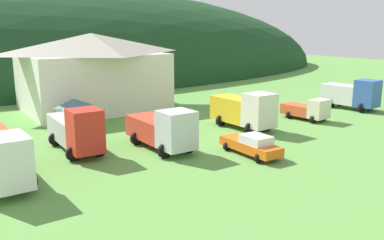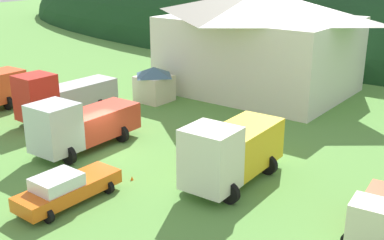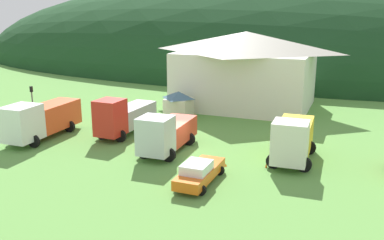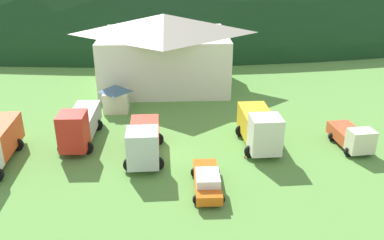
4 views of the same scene
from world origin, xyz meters
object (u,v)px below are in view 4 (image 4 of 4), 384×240
Objects in this scene: depot_building at (164,50)px; tow_truck_silver at (144,141)px; crane_truck_red at (79,125)px; service_pickup_orange at (207,180)px; heavy_rig_striped at (259,127)px; traffic_cone_near_pickup at (245,158)px; light_truck_cream at (352,137)px; play_shed_cream at (116,97)px; traffic_cone_mid_row at (212,164)px.

tow_truck_silver is (-1.59, -19.07, -2.89)m from depot_building.
crane_truck_red is 13.58m from service_pickup_orange.
heavy_rig_striped is 3.18m from traffic_cone_near_pickup.
tow_truck_silver is at bearing -92.57° from light_truck_cream.
depot_building is 5.60× the size of play_shed_cream.
tow_truck_silver reaches higher than service_pickup_orange.
play_shed_cream is 0.54× the size of service_pickup_orange.
tow_truck_silver is 10.10m from heavy_rig_striped.
play_shed_cream is 17.99m from service_pickup_orange.
traffic_cone_mid_row is at bearing -58.58° from heavy_rig_striped.
light_truck_cream is at bearing 114.87° from service_pickup_orange.
light_truck_cream is at bearing 7.47° from traffic_cone_near_pickup.
play_shed_cream is 6.31× the size of traffic_cone_mid_row.
tow_truck_silver is 1.36× the size of service_pickup_orange.
light_truck_cream is (18.02, 0.91, -0.56)m from tow_truck_silver.
traffic_cone_mid_row is at bearing -163.30° from traffic_cone_near_pickup.
crane_truck_red is at bearing 158.55° from traffic_cone_mid_row.
depot_building is 25.07× the size of traffic_cone_near_pickup.
play_shed_cream is 11.46m from tow_truck_silver.
service_pickup_orange reaches higher than traffic_cone_mid_row.
traffic_cone_mid_row is (11.41, -4.49, -1.78)m from crane_truck_red.
light_truck_cream is at bearing 91.58° from tow_truck_silver.
heavy_rig_striped is 10.69× the size of traffic_cone_near_pickup.
traffic_cone_mid_row is (9.09, -12.11, -1.50)m from play_shed_cream.
traffic_cone_near_pickup reaches higher than traffic_cone_mid_row.
service_pickup_orange is at bearing -62.20° from play_shed_cream.
crane_truck_red is 1.14× the size of heavy_rig_striped.
depot_building is 2.05× the size of crane_truck_red.
service_pickup_orange is at bearing 53.44° from crane_truck_red.
crane_truck_red is at bearing -97.56° from heavy_rig_striped.
play_shed_cream is 7.97m from crane_truck_red.
light_truck_cream is 12.73m from traffic_cone_mid_row.
traffic_cone_mid_row is (-12.50, -2.13, -1.13)m from light_truck_cream.
light_truck_cream is (21.59, -9.98, -0.37)m from play_shed_cream.
traffic_cone_near_pickup is (11.98, -11.24, -1.50)m from play_shed_cream.
traffic_cone_near_pickup is (8.41, -0.35, -1.69)m from tow_truck_silver.
tow_truck_silver is 11.33× the size of traffic_cone_near_pickup.
depot_building reaches higher than tow_truck_silver.
light_truck_cream is at bearing 85.53° from crane_truck_red.
crane_truck_red is at bearing -120.38° from tow_truck_silver.
crane_truck_red is (-2.33, -7.62, 0.28)m from play_shed_cream.
depot_building is 24.59m from service_pickup_orange.
traffic_cone_near_pickup is at bearing -43.19° from play_shed_cream.
crane_truck_red reaches higher than traffic_cone_near_pickup.
tow_truck_silver is 1.45× the size of light_truck_cream.
depot_building is at bearing -156.17° from heavy_rig_striped.
tow_truck_silver reaches higher than traffic_cone_near_pickup.
depot_building is at bearing -171.65° from service_pickup_orange.
heavy_rig_striped is (9.96, 1.70, 0.19)m from tow_truck_silver.
crane_truck_red reaches higher than traffic_cone_mid_row.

